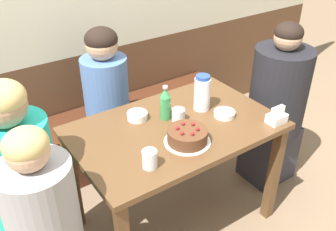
{
  "coord_description": "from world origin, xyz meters",
  "views": [
    {
      "loc": [
        -1.06,
        -1.47,
        1.94
      ],
      "look_at": [
        -0.02,
        0.05,
        0.81
      ],
      "focal_mm": 40.0,
      "sensor_mm": 36.0,
      "label": 1
    }
  ],
  "objects_px": {
    "water_pitcher": "(202,93)",
    "bowl_soup_white": "(137,116)",
    "bench_seat": "(115,134)",
    "soju_bottle": "(165,104)",
    "bowl_rice_small": "(224,114)",
    "birthday_cake": "(187,136)",
    "glass_water_tall": "(150,159)",
    "person_teal_shirt": "(108,112)",
    "glass_tumbler_short": "(178,115)",
    "napkin_holder": "(277,117)",
    "person_pale_blue_shirt": "(26,194)",
    "person_dark_striped": "(276,107)"
  },
  "relations": [
    {
      "from": "napkin_holder",
      "to": "person_pale_blue_shirt",
      "type": "relative_size",
      "value": 0.09
    },
    {
      "from": "person_teal_shirt",
      "to": "bowl_soup_white",
      "type": "bearing_deg",
      "value": -1.89
    },
    {
      "from": "napkin_holder",
      "to": "person_pale_blue_shirt",
      "type": "bearing_deg",
      "value": 163.73
    },
    {
      "from": "bowl_rice_small",
      "to": "bowl_soup_white",
      "type": "bearing_deg",
      "value": 149.11
    },
    {
      "from": "bowl_soup_white",
      "to": "person_dark_striped",
      "type": "relative_size",
      "value": 0.1
    },
    {
      "from": "water_pitcher",
      "to": "napkin_holder",
      "type": "bearing_deg",
      "value": -55.04
    },
    {
      "from": "water_pitcher",
      "to": "glass_water_tall",
      "type": "bearing_deg",
      "value": -152.09
    },
    {
      "from": "bench_seat",
      "to": "person_pale_blue_shirt",
      "type": "bearing_deg",
      "value": -139.3
    },
    {
      "from": "person_pale_blue_shirt",
      "to": "person_dark_striped",
      "type": "height_order",
      "value": "person_pale_blue_shirt"
    },
    {
      "from": "soju_bottle",
      "to": "glass_water_tall",
      "type": "xyz_separation_m",
      "value": [
        -0.31,
        -0.33,
        -0.05
      ]
    },
    {
      "from": "water_pitcher",
      "to": "bowl_soup_white",
      "type": "distance_m",
      "value": 0.42
    },
    {
      "from": "water_pitcher",
      "to": "bowl_soup_white",
      "type": "height_order",
      "value": "water_pitcher"
    },
    {
      "from": "birthday_cake",
      "to": "soju_bottle",
      "type": "xyz_separation_m",
      "value": [
        0.04,
        0.27,
        0.06
      ]
    },
    {
      "from": "water_pitcher",
      "to": "napkin_holder",
      "type": "relative_size",
      "value": 2.06
    },
    {
      "from": "person_pale_blue_shirt",
      "to": "person_teal_shirt",
      "type": "bearing_deg",
      "value": 36.86
    },
    {
      "from": "water_pitcher",
      "to": "person_pale_blue_shirt",
      "type": "height_order",
      "value": "person_pale_blue_shirt"
    },
    {
      "from": "napkin_holder",
      "to": "bowl_rice_small",
      "type": "bearing_deg",
      "value": 131.86
    },
    {
      "from": "bench_seat",
      "to": "water_pitcher",
      "type": "height_order",
      "value": "water_pitcher"
    },
    {
      "from": "glass_water_tall",
      "to": "glass_tumbler_short",
      "type": "relative_size",
      "value": 1.24
    },
    {
      "from": "glass_tumbler_short",
      "to": "person_teal_shirt",
      "type": "relative_size",
      "value": 0.06
    },
    {
      "from": "glass_water_tall",
      "to": "person_teal_shirt",
      "type": "xyz_separation_m",
      "value": [
        0.19,
        0.87,
        -0.23
      ]
    },
    {
      "from": "bench_seat",
      "to": "person_teal_shirt",
      "type": "relative_size",
      "value": 1.67
    },
    {
      "from": "person_dark_striped",
      "to": "person_teal_shirt",
      "type": "bearing_deg",
      "value": -34.07
    },
    {
      "from": "person_teal_shirt",
      "to": "napkin_holder",
      "type": "bearing_deg",
      "value": 33.92
    },
    {
      "from": "bench_seat",
      "to": "bowl_soup_white",
      "type": "xyz_separation_m",
      "value": [
        -0.14,
        -0.64,
        0.55
      ]
    },
    {
      "from": "water_pitcher",
      "to": "person_pale_blue_shirt",
      "type": "bearing_deg",
      "value": 178.68
    },
    {
      "from": "bench_seat",
      "to": "bowl_rice_small",
      "type": "distance_m",
      "value": 1.11
    },
    {
      "from": "bench_seat",
      "to": "water_pitcher",
      "type": "relative_size",
      "value": 8.79
    },
    {
      "from": "bench_seat",
      "to": "birthday_cake",
      "type": "bearing_deg",
      "value": -92.29
    },
    {
      "from": "napkin_holder",
      "to": "bowl_soup_white",
      "type": "distance_m",
      "value": 0.82
    },
    {
      "from": "bench_seat",
      "to": "napkin_holder",
      "type": "relative_size",
      "value": 18.13
    },
    {
      "from": "soju_bottle",
      "to": "bowl_rice_small",
      "type": "height_order",
      "value": "soju_bottle"
    },
    {
      "from": "person_pale_blue_shirt",
      "to": "glass_tumbler_short",
      "type": "bearing_deg",
      "value": -3.71
    },
    {
      "from": "napkin_holder",
      "to": "person_pale_blue_shirt",
      "type": "xyz_separation_m",
      "value": [
        -1.37,
        0.4,
        -0.18
      ]
    },
    {
      "from": "napkin_holder",
      "to": "glass_tumbler_short",
      "type": "xyz_separation_m",
      "value": [
        -0.46,
        0.34,
        0.0
      ]
    },
    {
      "from": "person_teal_shirt",
      "to": "person_dark_striped",
      "type": "xyz_separation_m",
      "value": [
        0.98,
        -0.66,
        0.04
      ]
    },
    {
      "from": "bench_seat",
      "to": "glass_water_tall",
      "type": "bearing_deg",
      "value": -106.62
    },
    {
      "from": "soju_bottle",
      "to": "person_dark_striped",
      "type": "height_order",
      "value": "person_dark_striped"
    },
    {
      "from": "napkin_holder",
      "to": "person_teal_shirt",
      "type": "height_order",
      "value": "person_teal_shirt"
    },
    {
      "from": "bench_seat",
      "to": "person_dark_striped",
      "type": "height_order",
      "value": "person_dark_striped"
    },
    {
      "from": "bench_seat",
      "to": "bowl_soup_white",
      "type": "bearing_deg",
      "value": -102.46
    },
    {
      "from": "bowl_soup_white",
      "to": "person_pale_blue_shirt",
      "type": "relative_size",
      "value": 0.1
    },
    {
      "from": "birthday_cake",
      "to": "napkin_holder",
      "type": "xyz_separation_m",
      "value": [
        0.55,
        -0.14,
        -0.0
      ]
    },
    {
      "from": "soju_bottle",
      "to": "napkin_holder",
      "type": "relative_size",
      "value": 1.95
    },
    {
      "from": "birthday_cake",
      "to": "bowl_rice_small",
      "type": "bearing_deg",
      "value": 14.49
    },
    {
      "from": "glass_water_tall",
      "to": "person_teal_shirt",
      "type": "height_order",
      "value": "person_teal_shirt"
    },
    {
      "from": "napkin_holder",
      "to": "bowl_soup_white",
      "type": "relative_size",
      "value": 0.9
    },
    {
      "from": "water_pitcher",
      "to": "glass_water_tall",
      "type": "relative_size",
      "value": 2.37
    },
    {
      "from": "birthday_cake",
      "to": "bowl_soup_white",
      "type": "bearing_deg",
      "value": 105.85
    },
    {
      "from": "napkin_holder",
      "to": "water_pitcher",
      "type": "bearing_deg",
      "value": 124.96
    }
  ]
}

